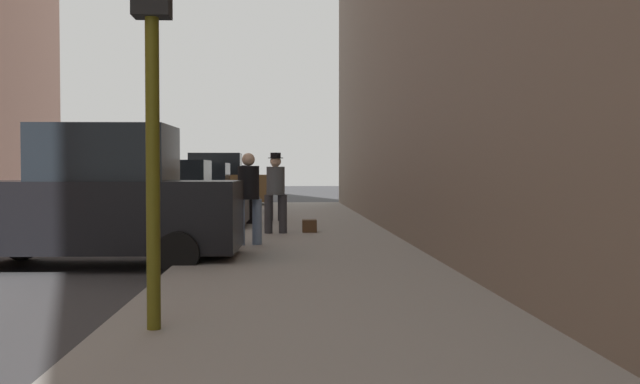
# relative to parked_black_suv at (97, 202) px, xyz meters

# --- Properties ---
(sidewalk) EXTENTS (4.00, 40.00, 0.15)m
(sidewalk) POSITION_rel_parked_black_suv_xyz_m (3.35, -0.30, -0.96)
(sidewalk) COLOR gray
(sidewalk) RESTS_ON ground_plane
(parked_black_suv) EXTENTS (4.65, 2.16, 2.25)m
(parked_black_suv) POSITION_rel_parked_black_suv_xyz_m (0.00, 0.00, 0.00)
(parked_black_suv) COLOR black
(parked_black_suv) RESTS_ON ground_plane
(parked_silver_sedan) EXTENTS (4.23, 2.12, 1.79)m
(parked_silver_sedan) POSITION_rel_parked_black_suv_xyz_m (0.00, 6.17, -0.18)
(parked_silver_sedan) COLOR #B7BABF
(parked_silver_sedan) RESTS_ON ground_plane
(parked_blue_sedan) EXTENTS (4.24, 2.14, 1.79)m
(parked_blue_sedan) POSITION_rel_parked_black_suv_xyz_m (0.00, 12.30, -0.18)
(parked_blue_sedan) COLOR navy
(parked_blue_sedan) RESTS_ON ground_plane
(parked_bronze_suv) EXTENTS (4.60, 2.07, 2.25)m
(parked_bronze_suv) POSITION_rel_parked_black_suv_xyz_m (0.00, 17.89, 0.00)
(parked_bronze_suv) COLOR brown
(parked_bronze_suv) RESTS_ON ground_plane
(parked_gray_coupe) EXTENTS (4.27, 2.19, 1.79)m
(parked_gray_coupe) POSITION_rel_parked_black_suv_xyz_m (0.00, 23.07, -0.18)
(parked_gray_coupe) COLOR slate
(parked_gray_coupe) RESTS_ON ground_plane
(fire_hydrant) EXTENTS (0.42, 0.22, 0.70)m
(fire_hydrant) POSITION_rel_parked_black_suv_xyz_m (1.80, 6.68, -0.54)
(fire_hydrant) COLOR red
(fire_hydrant) RESTS_ON sidewalk
(traffic_light) EXTENTS (0.32, 0.32, 3.60)m
(traffic_light) POSITION_rel_parked_black_suv_xyz_m (1.85, -5.24, 1.73)
(traffic_light) COLOR #514C0F
(traffic_light) RESTS_ON sidewalk
(pedestrian_in_tan_coat) EXTENTS (0.53, 0.49, 1.71)m
(pedestrian_in_tan_coat) POSITION_rel_parked_black_suv_xyz_m (2.73, 8.10, 0.07)
(pedestrian_in_tan_coat) COLOR black
(pedestrian_in_tan_coat) RESTS_ON sidewalk
(pedestrian_in_jeans) EXTENTS (0.53, 0.47, 1.71)m
(pedestrian_in_jeans) POSITION_rel_parked_black_suv_xyz_m (2.31, 1.83, 0.07)
(pedestrian_in_jeans) COLOR #728CB2
(pedestrian_in_jeans) RESTS_ON sidewalk
(pedestrian_with_beanie) EXTENTS (0.51, 0.42, 1.78)m
(pedestrian_with_beanie) POSITION_rel_parked_black_suv_xyz_m (2.79, 4.23, 0.10)
(pedestrian_with_beanie) COLOR #333338
(pedestrian_with_beanie) RESTS_ON sidewalk
(rolling_suitcase) EXTENTS (0.36, 0.56, 1.04)m
(rolling_suitcase) POSITION_rel_parked_black_suv_xyz_m (2.15, 7.35, -0.54)
(rolling_suitcase) COLOR black
(rolling_suitcase) RESTS_ON sidewalk
(duffel_bag) EXTENTS (0.32, 0.44, 0.28)m
(duffel_bag) POSITION_rel_parked_black_suv_xyz_m (3.54, 4.55, -0.74)
(duffel_bag) COLOR #472D19
(duffel_bag) RESTS_ON sidewalk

